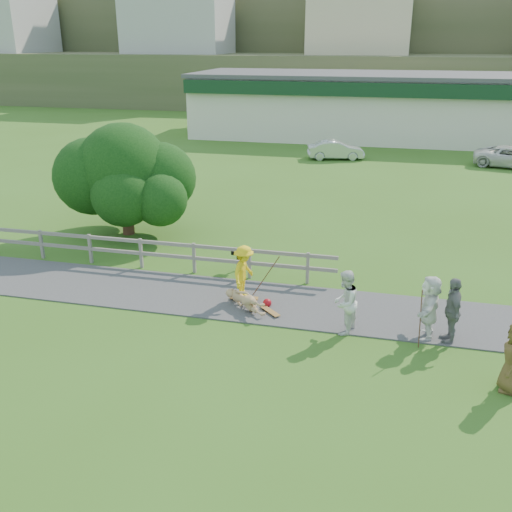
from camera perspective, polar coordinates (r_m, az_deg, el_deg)
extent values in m
plane|color=#38631C|center=(16.77, -3.44, -6.50)|extent=(260.00, 260.00, 0.00)
cube|color=#3B3B3E|center=(18.05, -2.05, -4.32)|extent=(34.00, 3.00, 0.04)
cube|color=slate|center=(22.66, -20.65, 1.10)|extent=(0.10, 0.10, 1.10)
cube|color=slate|center=(21.62, -16.24, 0.71)|extent=(0.10, 0.10, 1.10)
cube|color=slate|center=(20.73, -11.42, 0.27)|extent=(0.10, 0.10, 1.10)
cube|color=slate|center=(19.99, -6.21, -0.20)|extent=(0.10, 0.10, 1.10)
cube|color=slate|center=(19.44, -0.64, -0.71)|extent=(0.10, 0.10, 1.10)
cube|color=slate|center=(19.07, 5.19, -1.23)|extent=(0.10, 0.10, 1.10)
cube|color=slate|center=(20.79, -12.76, 1.55)|extent=(15.00, 0.08, 0.12)
cube|color=slate|center=(20.94, -12.67, 0.38)|extent=(15.00, 0.08, 0.12)
cube|color=silver|center=(49.49, 13.46, 14.22)|extent=(32.00, 10.00, 4.80)
cube|color=#13361E|center=(44.14, 13.53, 15.82)|extent=(32.00, 0.60, 1.00)
cube|color=#4C4C51|center=(49.28, 13.72, 17.16)|extent=(32.50, 10.50, 0.30)
cube|color=#455230|center=(69.51, 10.39, 16.72)|extent=(220.00, 14.00, 6.00)
cube|color=silver|center=(69.37, 10.77, 22.07)|extent=(10.00, 9.00, 7.00)
cube|color=#455230|center=(82.33, 11.22, 19.72)|extent=(220.00, 14.00, 13.00)
cube|color=#455230|center=(95.35, 11.87, 22.20)|extent=(220.00, 14.00, 21.00)
imported|color=yellow|center=(17.63, -1.22, -1.95)|extent=(0.80, 1.19, 1.72)
imported|color=tan|center=(17.27, -1.07, -4.49)|extent=(1.34, 1.55, 0.60)
imported|color=silver|center=(15.91, 8.88, -4.62)|extent=(0.91, 1.05, 1.85)
imported|color=slate|center=(16.12, 19.02, -5.18)|extent=(0.60, 1.15, 1.87)
imported|color=white|center=(16.19, 16.95, -4.91)|extent=(0.71, 1.74, 1.82)
imported|color=#B7BCC0|center=(39.73, 7.96, 10.45)|extent=(3.99, 2.21, 1.25)
sphere|color=#A60E18|center=(17.53, 1.13, -4.71)|extent=(0.27, 0.27, 0.27)
cylinder|color=#522F21|center=(17.87, 0.97, -1.71)|extent=(0.03, 0.03, 1.68)
cylinder|color=#522F21|center=(15.61, 16.11, -6.09)|extent=(0.03, 0.03, 1.68)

